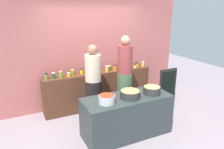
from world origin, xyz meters
TOP-DOWN VIEW (x-y plane):
  - ground at (0.00, 0.00)m, footprint 12.00×12.00m
  - storefront_wall at (0.00, 1.45)m, footprint 4.80×0.12m
  - display_shelf at (0.00, 1.10)m, footprint 2.70×0.36m
  - prep_table at (0.00, -0.30)m, footprint 1.70×0.70m
  - preserve_jar_0 at (-1.24, 1.06)m, footprint 0.07×0.07m
  - preserve_jar_1 at (-1.07, 1.09)m, footprint 0.08×0.08m
  - preserve_jar_2 at (-0.92, 1.06)m, footprint 0.08×0.08m
  - preserve_jar_3 at (-0.74, 1.05)m, footprint 0.07×0.07m
  - preserve_jar_4 at (-0.62, 1.15)m, footprint 0.07×0.07m
  - preserve_jar_5 at (-0.41, 1.14)m, footprint 0.08×0.08m
  - preserve_jar_6 at (-0.18, 1.15)m, footprint 0.08×0.08m
  - preserve_jar_7 at (-0.07, 1.05)m, footprint 0.08×0.08m
  - preserve_jar_8 at (0.19, 1.03)m, footprint 0.09×0.09m
  - preserve_jar_9 at (0.32, 1.14)m, footprint 0.07×0.07m
  - preserve_jar_10 at (0.42, 1.04)m, footprint 0.08×0.08m
  - preserve_jar_11 at (0.66, 1.03)m, footprint 0.07×0.07m
  - preserve_jar_12 at (0.85, 1.07)m, footprint 0.08×0.08m
  - preserve_jar_13 at (0.99, 1.03)m, footprint 0.08×0.08m
  - preserve_jar_14 at (1.09, 1.10)m, footprint 0.07×0.07m
  - preserve_jar_15 at (1.26, 1.06)m, footprint 0.07×0.07m
  - cooking_pot_left at (-0.46, -0.38)m, footprint 0.29×0.29m
  - cooking_pot_center at (0.04, -0.35)m, footprint 0.38×0.38m
  - cooking_pot_right at (0.52, -0.36)m, footprint 0.34×0.34m
  - cook_with_tongs at (-0.36, 0.51)m, footprint 0.35×0.35m
  - cook_in_cap at (0.36, 0.45)m, footprint 0.34×0.34m
  - chalkboard_sign at (1.68, 0.52)m, footprint 0.51×0.05m

SIDE VIEW (x-z plane):
  - ground at x=0.00m, z-range 0.00..0.00m
  - prep_table at x=0.00m, z-range 0.00..0.79m
  - display_shelf at x=0.00m, z-range 0.00..0.91m
  - chalkboard_sign at x=1.68m, z-range 0.01..0.92m
  - cook_with_tongs at x=-0.36m, z-range -0.08..1.61m
  - cook_in_cap at x=0.36m, z-range -0.08..1.76m
  - cooking_pot_center at x=0.04m, z-range 0.79..0.93m
  - cooking_pot_right at x=0.52m, z-range 0.79..0.93m
  - cooking_pot_left at x=-0.46m, z-range 0.79..0.94m
  - preserve_jar_3 at x=-0.74m, z-range 0.91..1.00m
  - preserve_jar_13 at x=0.99m, z-range 0.91..1.01m
  - preserve_jar_11 at x=0.66m, z-range 0.91..1.01m
  - preserve_jar_14 at x=1.09m, z-range 0.91..1.02m
  - preserve_jar_9 at x=0.32m, z-range 0.91..1.02m
  - preserve_jar_5 at x=-0.41m, z-range 0.91..1.02m
  - preserve_jar_7 at x=-0.07m, z-range 0.91..1.02m
  - preserve_jar_4 at x=-0.62m, z-range 0.91..1.03m
  - preserve_jar_1 at x=-1.07m, z-range 0.91..1.03m
  - preserve_jar_12 at x=0.85m, z-range 0.91..1.03m
  - preserve_jar_15 at x=1.26m, z-range 0.91..1.03m
  - preserve_jar_6 at x=-0.18m, z-range 0.91..1.04m
  - preserve_jar_10 at x=0.42m, z-range 0.91..1.05m
  - preserve_jar_8 at x=0.19m, z-range 0.91..1.05m
  - preserve_jar_0 at x=-1.24m, z-range 0.91..1.05m
  - preserve_jar_2 at x=-0.92m, z-range 0.91..1.05m
  - storefront_wall at x=0.00m, z-range 0.00..3.00m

